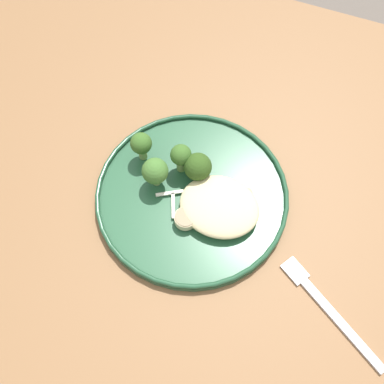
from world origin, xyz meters
TOP-DOWN VIEW (x-y plane):
  - ground at (0.00, 0.00)m, footprint 6.00×6.00m
  - wooden_dining_table at (0.00, 0.00)m, footprint 1.40×1.00m
  - dinner_plate at (-0.02, 0.04)m, footprint 0.29×0.29m
  - noodle_bed at (0.03, 0.03)m, footprint 0.12×0.10m
  - seared_scallop_right_edge at (0.01, 0.05)m, footprint 0.04×0.04m
  - seared_scallop_tiny_bay at (0.01, 0.01)m, footprint 0.03×0.03m
  - seared_scallop_center_golden at (0.03, 0.02)m, footprint 0.03×0.03m
  - seared_scallop_tilted_round at (0.06, 0.06)m, footprint 0.02×0.02m
  - seared_scallop_half_hidden at (-0.01, -0.01)m, footprint 0.03×0.03m
  - seared_scallop_on_noodles at (0.05, 0.03)m, footprint 0.02×0.02m
  - broccoli_floret_small_sprig at (-0.05, 0.07)m, footprint 0.03×0.03m
  - broccoli_floret_beside_noodles at (-0.07, 0.04)m, footprint 0.04×0.04m
  - broccoli_floret_right_tilted at (-0.11, 0.07)m, footprint 0.03×0.03m
  - broccoli_floret_rear_charred at (-0.02, 0.07)m, footprint 0.04×0.04m
  - onion_sliver_long_sliver at (-0.03, 0.01)m, footprint 0.02×0.04m
  - onion_sliver_short_strip at (-0.04, 0.03)m, footprint 0.05×0.03m
  - dinner_fork at (0.22, -0.05)m, footprint 0.17×0.11m

SIDE VIEW (x-z plane):
  - ground at x=0.00m, z-range 0.00..0.00m
  - wooden_dining_table at x=0.00m, z-range 0.29..1.03m
  - dinner_fork at x=0.22m, z-range 0.74..0.74m
  - dinner_plate at x=-0.02m, z-range 0.74..0.76m
  - onion_sliver_long_sliver at x=-0.03m, z-range 0.75..0.76m
  - onion_sliver_short_strip at x=-0.04m, z-range 0.75..0.76m
  - seared_scallop_right_edge at x=0.01m, z-range 0.75..0.77m
  - seared_scallop_on_noodles at x=0.05m, z-range 0.75..0.77m
  - seared_scallop_tiny_bay at x=0.01m, z-range 0.75..0.77m
  - seared_scallop_tilted_round at x=0.06m, z-range 0.75..0.77m
  - seared_scallop_center_golden at x=0.03m, z-range 0.75..0.77m
  - seared_scallop_half_hidden at x=-0.01m, z-range 0.75..0.77m
  - noodle_bed at x=0.03m, z-range 0.75..0.78m
  - broccoli_floret_rear_charred at x=-0.02m, z-range 0.75..0.81m
  - broccoli_floret_beside_noodles at x=-0.07m, z-range 0.76..0.81m
  - broccoli_floret_small_sprig at x=-0.05m, z-range 0.76..0.81m
  - broccoli_floret_right_tilted at x=-0.11m, z-range 0.76..0.81m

